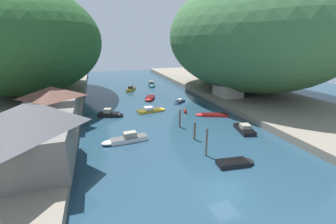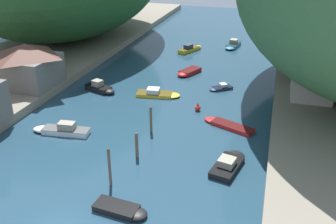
% 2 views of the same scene
% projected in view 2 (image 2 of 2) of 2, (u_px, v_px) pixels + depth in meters
% --- Properties ---
extents(water_surface, '(130.00, 130.00, 0.00)m').
position_uv_depth(water_surface, '(171.00, 87.00, 53.06)').
color(water_surface, '#234256').
rests_on(water_surface, ground).
extents(left_bank, '(22.00, 120.00, 1.12)m').
position_uv_depth(left_bank, '(19.00, 67.00, 59.21)').
color(left_bank, gray).
rests_on(left_bank, ground).
extents(boathouse_shed, '(7.68, 7.23, 5.70)m').
position_uv_depth(boathouse_shed, '(28.00, 64.00, 49.57)').
color(boathouse_shed, slate).
rests_on(boathouse_shed, left_bank).
extents(right_bank_cottage, '(5.20, 6.54, 4.06)m').
position_uv_depth(right_bank_cottage, '(312.00, 80.00, 46.58)').
color(right_bank_cottage, '#B2A899').
rests_on(right_bank_cottage, right_bank).
extents(boat_red_skiff, '(6.25, 3.76, 0.40)m').
position_uv_depth(boat_red_skiff, '(227.00, 125.00, 42.29)').
color(boat_red_skiff, red).
rests_on(boat_red_skiff, water_surface).
extents(boat_far_upstream, '(2.63, 5.77, 1.42)m').
position_uv_depth(boat_far_upstream, '(233.00, 45.00, 71.42)').
color(boat_far_upstream, teal).
rests_on(boat_far_upstream, water_surface).
extents(boat_near_quay, '(3.43, 3.15, 0.82)m').
position_uv_depth(boat_near_quay, '(220.00, 88.00, 52.23)').
color(boat_near_quay, navy).
rests_on(boat_near_quay, water_surface).
extents(boat_cabin_cruiser, '(6.54, 2.25, 1.36)m').
position_uv_depth(boat_cabin_cruiser, '(61.00, 130.00, 40.74)').
color(boat_cabin_cruiser, white).
rests_on(boat_cabin_cruiser, water_surface).
extents(boat_white_cruiser, '(3.46, 4.91, 0.67)m').
position_uv_depth(boat_white_cruiser, '(188.00, 72.00, 57.84)').
color(boat_white_cruiser, red).
rests_on(boat_white_cruiser, water_surface).
extents(boat_small_dinghy, '(6.08, 2.86, 1.03)m').
position_uv_depth(boat_small_dinghy, '(158.00, 94.00, 50.16)').
color(boat_small_dinghy, gold).
rests_on(boat_small_dinghy, water_surface).
extents(boat_moored_right, '(3.82, 5.89, 1.40)m').
position_uv_depth(boat_moored_right, '(191.00, 49.00, 69.15)').
color(boat_moored_right, gold).
rests_on(boat_moored_right, water_surface).
extents(boat_far_right_bank, '(4.54, 2.02, 0.54)m').
position_uv_depth(boat_far_right_bank, '(122.00, 210.00, 29.19)').
color(boat_far_right_bank, black).
rests_on(boat_far_right_bank, water_surface).
extents(boat_yellow_tender, '(4.94, 3.01, 1.52)m').
position_uv_depth(boat_yellow_tender, '(101.00, 88.00, 51.47)').
color(boat_yellow_tender, black).
rests_on(boat_yellow_tender, water_surface).
extents(boat_navy_launch, '(3.06, 5.55, 1.25)m').
position_uv_depth(boat_navy_launch, '(229.00, 163.00, 34.87)').
color(boat_navy_launch, black).
rests_on(boat_navy_launch, water_surface).
extents(mooring_post_nearest, '(0.25, 0.25, 3.72)m').
position_uv_depth(mooring_post_nearest, '(110.00, 167.00, 31.71)').
color(mooring_post_nearest, brown).
rests_on(mooring_post_nearest, water_surface).
extents(mooring_post_second, '(0.31, 0.31, 2.72)m').
position_uv_depth(mooring_post_second, '(137.00, 145.00, 35.97)').
color(mooring_post_second, brown).
rests_on(mooring_post_second, water_surface).
extents(mooring_post_middle, '(0.29, 0.29, 3.12)m').
position_uv_depth(mooring_post_middle, '(151.00, 119.00, 40.44)').
color(mooring_post_middle, brown).
rests_on(mooring_post_middle, water_surface).
extents(channel_buoy_near, '(0.72, 0.72, 1.09)m').
position_uv_depth(channel_buoy_near, '(198.00, 108.00, 45.90)').
color(channel_buoy_near, red).
rests_on(channel_buoy_near, water_surface).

